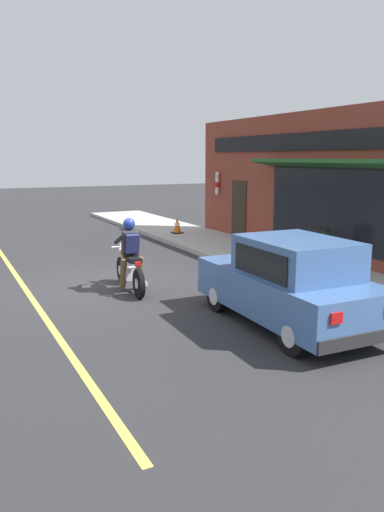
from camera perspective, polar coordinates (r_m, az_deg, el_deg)
The scene contains 8 objects.
ground_plane at distance 11.74m, azimuth -9.45°, elevation -3.25°, with size 80.00×80.00×0.00m, color #2B2B2D.
sidewalk_curb at distance 16.32m, azimuth 3.42°, elevation 1.19°, with size 2.60×22.00×0.14m, color #ADAAA3.
lane_stripe at distance 14.26m, azimuth -20.04°, elevation -1.21°, with size 0.12×19.80×0.01m, color #D1C64C.
storefront_building at distance 15.22m, azimuth 12.65°, elevation 7.94°, with size 1.25×11.31×4.20m.
motorcycle_with_rider at distance 11.04m, azimuth -7.12°, elevation -0.51°, with size 0.59×2.02×1.62m.
car_hatchback at distance 8.79m, azimuth 11.02°, elevation -3.07°, with size 1.76×3.83×1.57m.
trash_bin at distance 13.24m, azimuth 14.28°, elevation 1.00°, with size 0.56×0.56×0.98m.
traffic_cone at distance 18.50m, azimuth -1.70°, elevation 3.52°, with size 0.36×0.36×0.60m.
Camera 1 is at (-3.34, -10.88, 2.90)m, focal length 35.00 mm.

